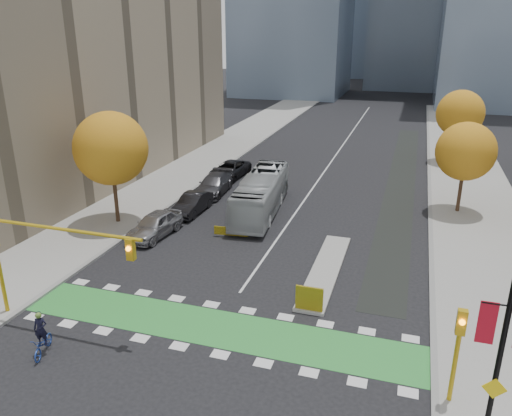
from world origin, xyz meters
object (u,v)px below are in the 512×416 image
Objects in this scene: tree_east_far at (460,114)px; parked_car_b at (192,204)px; bus at (261,194)px; parked_car_d at (230,170)px; traffic_signal_west at (38,247)px; parked_car_a at (155,225)px; banner_lamppost at (504,334)px; tree_west at (111,149)px; traffic_signal_east at (458,343)px; parked_car_c at (214,184)px; tree_east_near at (466,152)px; hazard_board at (309,299)px; cyclist at (43,340)px.

tree_east_far is 1.66× the size of parked_car_b.
bus is 2.01× the size of parked_car_d.
traffic_signal_west is 1.72× the size of parked_car_a.
tree_east_far is 40.52m from banner_lamppost.
traffic_signal_east is (22.50, -12.51, -2.88)m from tree_west.
traffic_signal_west is (4.07, -12.51, -1.58)m from tree_west.
traffic_signal_east is 0.83× the size of parked_car_a.
tree_west is 10.70m from parked_car_c.
banner_lamppost reaches higher than traffic_signal_west.
tree_east_far reaches higher than parked_car_b.
tree_east_near is 20.35m from parked_car_c.
parked_car_a is at bearing 149.17° from traffic_signal_east.
tree_east_far is at bearing 49.03° from parked_car_b.
hazard_board is at bearing -68.76° from bus.
cyclist is at bearing -69.36° from tree_west.
banner_lamppost is (7.50, -6.70, 3.81)m from hazard_board.
parked_car_c is 1.01× the size of parked_car_d.
traffic_signal_east is 17.23m from cyclist.
tree_east_near is at bearing 0.59° from parked_car_c.
hazard_board is at bearing 21.55° from traffic_signal_west.
parked_car_b is at bearing 136.54° from banner_lamppost.
banner_lamppost is at bearing -50.05° from parked_car_d.
traffic_signal_east reaches higher than bus.
traffic_signal_west is at bearing -84.37° from parked_car_d.
tree_west is 25.90m from traffic_signal_east.
parked_car_c is (0.03, 21.15, -3.23)m from traffic_signal_west.
hazard_board is 19.93m from tree_east_near.
tree_west is at bearing 166.33° from parked_car_a.
parked_car_a is 0.90× the size of parked_car_d.
hazard_board is 24.72m from parked_car_d.
parked_car_d reaches higher than parked_car_b.
parked_car_c is (-18.40, 21.15, -1.93)m from traffic_signal_east.
parked_car_d is (-0.37, 26.15, -3.27)m from traffic_signal_west.
parked_car_b is at bearing -167.06° from bus.
tree_west is 1.16× the size of tree_east_near.
parked_car_c is at bearing 129.97° from banner_lamppost.
banner_lamppost is at bearing -27.82° from parked_car_a.
banner_lamppost reaches higher than tree_east_near.
traffic_signal_west is 2.08× the size of traffic_signal_east.
tree_east_far is at bearing 62.05° from traffic_signal_west.
traffic_signal_east reaches higher than parked_car_c.
parked_car_a is (-0.24, 11.15, -3.19)m from traffic_signal_west.
traffic_signal_east is at bearing 116.61° from banner_lamppost.
parked_car_d is (-1.83, 28.32, 0.07)m from cyclist.
hazard_board is at bearing -57.43° from parked_car_c.
tree_west is 7.47m from parked_car_b.
parked_car_a is (-5.57, -6.68, -0.70)m from bus.
parked_car_d is (-5.71, 8.32, -0.78)m from bus.
tree_east_near is at bearing 18.99° from parked_car_b.
tree_east_far is 0.90× the size of traffic_signal_west.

